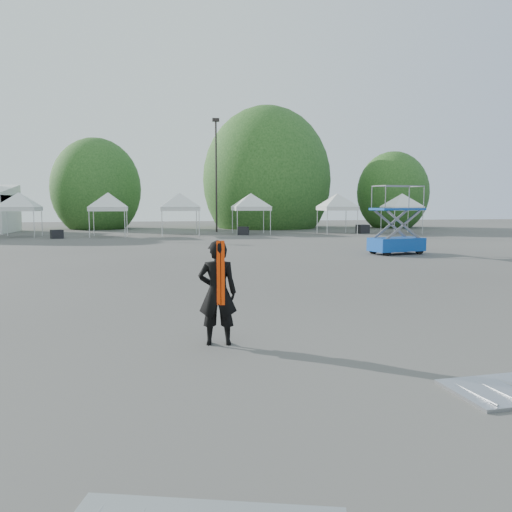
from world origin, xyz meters
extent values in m
plane|color=#474442|center=(0.00, 0.00, 0.00)|extent=(120.00, 120.00, 0.00)
cylinder|color=black|center=(3.00, 32.00, 4.75)|extent=(0.16, 0.16, 9.50)
cube|color=black|center=(3.00, 32.00, 9.65)|extent=(0.60, 0.25, 0.30)
cylinder|color=#382314|center=(-8.00, 40.00, 1.14)|extent=(0.36, 0.36, 2.27)
ellipsoid|color=#1B4316|center=(-8.00, 40.00, 3.94)|extent=(4.16, 4.16, 4.78)
cylinder|color=#382314|center=(9.00, 39.00, 1.40)|extent=(0.36, 0.36, 2.80)
ellipsoid|color=#1B4316|center=(9.00, 39.00, 4.85)|extent=(5.12, 5.12, 5.89)
cylinder|color=#382314|center=(22.00, 37.00, 1.05)|extent=(0.36, 0.36, 2.10)
ellipsoid|color=#1B4316|center=(22.00, 37.00, 3.64)|extent=(3.84, 3.84, 4.42)
cylinder|color=silver|center=(-10.93, 27.17, 1.00)|extent=(0.06, 0.06, 2.00)
cylinder|color=silver|center=(-13.45, 29.69, 1.00)|extent=(0.06, 0.06, 2.00)
cylinder|color=silver|center=(-10.93, 29.69, 1.00)|extent=(0.06, 0.06, 2.00)
cube|color=silver|center=(-12.19, 28.43, 2.08)|extent=(2.72, 2.72, 0.30)
pyramid|color=silver|center=(-12.19, 28.43, 3.33)|extent=(3.85, 3.85, 1.10)
cylinder|color=silver|center=(-6.95, 26.30, 1.00)|extent=(0.06, 0.06, 2.00)
cylinder|color=silver|center=(-4.44, 26.30, 1.00)|extent=(0.06, 0.06, 2.00)
cylinder|color=silver|center=(-6.95, 28.81, 1.00)|extent=(0.06, 0.06, 2.00)
cylinder|color=silver|center=(-4.44, 28.81, 1.00)|extent=(0.06, 0.06, 2.00)
cube|color=silver|center=(-5.69, 27.55, 2.08)|extent=(2.71, 2.71, 0.30)
pyramid|color=silver|center=(-5.69, 27.55, 3.33)|extent=(3.83, 3.83, 1.10)
cylinder|color=silver|center=(-1.74, 26.43, 1.00)|extent=(0.06, 0.06, 2.00)
cylinder|color=silver|center=(1.05, 26.43, 1.00)|extent=(0.06, 0.06, 2.00)
cylinder|color=silver|center=(-1.74, 29.21, 1.00)|extent=(0.06, 0.06, 2.00)
cylinder|color=silver|center=(1.05, 29.21, 1.00)|extent=(0.06, 0.06, 2.00)
cube|color=silver|center=(-0.35, 27.82, 2.08)|extent=(2.98, 2.98, 0.30)
pyramid|color=silver|center=(-0.35, 27.82, 3.33)|extent=(4.22, 4.22, 1.10)
cylinder|color=silver|center=(4.12, 27.36, 1.00)|extent=(0.06, 0.06, 2.00)
cylinder|color=silver|center=(6.81, 27.36, 1.00)|extent=(0.06, 0.06, 2.00)
cylinder|color=silver|center=(4.12, 30.05, 1.00)|extent=(0.06, 0.06, 2.00)
cylinder|color=silver|center=(6.81, 30.05, 1.00)|extent=(0.06, 0.06, 2.00)
cube|color=silver|center=(5.47, 28.70, 2.08)|extent=(2.89, 2.89, 0.30)
pyramid|color=silver|center=(5.47, 28.70, 3.33)|extent=(4.08, 4.08, 1.10)
cylinder|color=silver|center=(11.26, 26.44, 1.00)|extent=(0.06, 0.06, 2.00)
cylinder|color=silver|center=(13.84, 26.44, 1.00)|extent=(0.06, 0.06, 2.00)
cylinder|color=silver|center=(11.26, 29.01, 1.00)|extent=(0.06, 0.06, 2.00)
cylinder|color=silver|center=(13.84, 29.01, 1.00)|extent=(0.06, 0.06, 2.00)
cube|color=silver|center=(12.55, 27.72, 2.08)|extent=(2.77, 2.77, 0.30)
pyramid|color=silver|center=(12.55, 27.72, 3.33)|extent=(3.92, 3.92, 1.10)
cylinder|color=silver|center=(16.81, 25.95, 1.00)|extent=(0.06, 0.06, 2.00)
cylinder|color=silver|center=(19.31, 25.95, 1.00)|extent=(0.06, 0.06, 2.00)
cylinder|color=silver|center=(16.81, 28.46, 1.00)|extent=(0.06, 0.06, 2.00)
cylinder|color=silver|center=(19.31, 28.46, 1.00)|extent=(0.06, 0.06, 2.00)
cube|color=silver|center=(18.06, 27.20, 2.08)|extent=(2.70, 2.70, 0.30)
pyramid|color=silver|center=(18.06, 27.20, 3.33)|extent=(3.82, 3.82, 1.10)
imported|color=black|center=(-0.93, -3.09, 0.93)|extent=(0.74, 0.55, 1.86)
cube|color=#FC3905|center=(-0.93, -3.28, 1.30)|extent=(0.15, 0.02, 1.11)
cube|color=#0B4394|center=(9.55, 11.06, 0.49)|extent=(2.81, 1.80, 0.65)
cube|color=#0B4394|center=(9.55, 11.06, 2.22)|extent=(2.69, 1.72, 0.11)
cylinder|color=black|center=(8.70, 10.33, 0.19)|extent=(0.41, 0.24, 0.39)
cylinder|color=black|center=(10.61, 10.73, 0.19)|extent=(0.41, 0.24, 0.39)
cylinder|color=black|center=(8.48, 11.39, 0.19)|extent=(0.41, 0.24, 0.39)
cylinder|color=black|center=(10.39, 11.79, 0.19)|extent=(0.41, 0.24, 0.39)
cube|color=black|center=(-9.16, 26.00, 0.31)|extent=(0.99, 0.90, 0.63)
cube|color=black|center=(4.62, 27.42, 0.33)|extent=(1.00, 0.87, 0.66)
cube|color=black|center=(14.80, 27.64, 0.37)|extent=(1.08, 0.93, 0.73)
camera|label=1|loc=(-1.90, -11.68, 2.48)|focal=35.00mm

